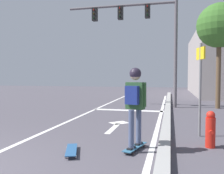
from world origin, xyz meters
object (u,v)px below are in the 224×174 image
(spare_skateboard, at_px, (71,150))
(street_sign_post, at_px, (200,76))
(skateboard, at_px, (135,147))
(fire_hydrant, at_px, (210,129))
(skater, at_px, (135,97))
(roadside_tree, at_px, (219,26))
(traffic_signal_mast, at_px, (141,26))

(spare_skateboard, distance_m, street_sign_post, 3.55)
(skateboard, xyz_separation_m, street_sign_post, (1.40, 1.50, 1.44))
(street_sign_post, relative_size, fire_hydrant, 2.98)
(skateboard, xyz_separation_m, fire_hydrant, (1.51, 0.56, 0.32))
(skateboard, height_order, fire_hydrant, fire_hydrant)
(skater, distance_m, street_sign_post, 2.11)
(fire_hydrant, distance_m, roadside_tree, 7.51)
(skateboard, height_order, spare_skateboard, spare_skateboard)
(skateboard, relative_size, traffic_signal_mast, 0.16)
(skater, distance_m, fire_hydrant, 1.76)
(skateboard, xyz_separation_m, skater, (-0.01, -0.02, 1.01))
(skateboard, distance_m, traffic_signal_mast, 8.07)
(traffic_signal_mast, bearing_deg, spare_skateboard, -93.44)
(skater, bearing_deg, street_sign_post, 47.29)
(spare_skateboard, bearing_deg, traffic_signal_mast, 86.56)
(spare_skateboard, height_order, street_sign_post, street_sign_post)
(skateboard, distance_m, spare_skateboard, 1.27)
(skateboard, bearing_deg, street_sign_post, 47.07)
(skateboard, height_order, street_sign_post, street_sign_post)
(roadside_tree, bearing_deg, fire_hydrant, -101.20)
(traffic_signal_mast, relative_size, roadside_tree, 1.12)
(skateboard, distance_m, skater, 1.01)
(skater, xyz_separation_m, spare_skateboard, (-1.17, -0.47, -1.01))
(skateboard, relative_size, fire_hydrant, 1.08)
(spare_skateboard, relative_size, traffic_signal_mast, 0.15)
(skater, xyz_separation_m, fire_hydrant, (1.52, 0.58, -0.69))
(traffic_signal_mast, bearing_deg, street_sign_post, -69.17)
(skateboard, xyz_separation_m, roadside_tree, (2.81, 7.15, 3.70))
(spare_skateboard, bearing_deg, roadside_tree, 62.43)
(traffic_signal_mast, distance_m, street_sign_post, 6.41)
(skateboard, height_order, skater, skater)
(street_sign_post, height_order, fire_hydrant, street_sign_post)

